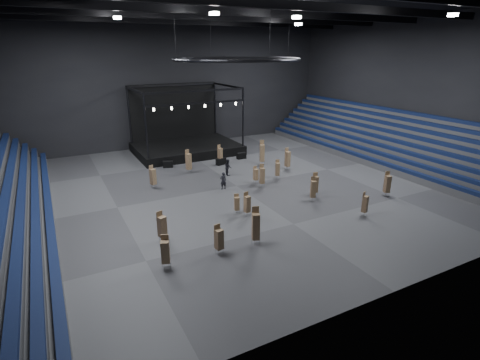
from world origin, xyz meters
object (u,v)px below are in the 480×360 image
chair_stack_8 (237,203)px  man_center (223,181)px  chair_stack_1 (219,239)px  chair_stack_14 (162,226)px  stage (185,142)px  chair_stack_7 (387,184)px  chair_stack_0 (262,153)px  chair_stack_4 (315,184)px  flight_case_right (241,156)px  chair_stack_13 (153,176)px  flight_case_left (168,164)px  chair_stack_9 (189,161)px  chair_stack_17 (256,226)px  chair_stack_5 (247,204)px  chair_stack_6 (313,189)px  chair_stack_2 (220,154)px  crew_member (228,167)px  chair_stack_16 (288,159)px  chair_stack_11 (262,175)px  chair_stack_12 (277,169)px  chair_stack_3 (256,174)px  flight_case_mid (221,161)px  chair_stack_10 (365,204)px  chair_stack_15 (165,251)px

chair_stack_8 → man_center: man_center is taller
chair_stack_1 → chair_stack_14: 4.75m
stage → chair_stack_7: stage is taller
chair_stack_0 → chair_stack_4: (-0.74, -11.56, -0.35)m
flight_case_right → chair_stack_13: size_ratio=0.49×
flight_case_left → chair_stack_9: bearing=-64.3°
chair_stack_8 → chair_stack_17: bearing=-86.7°
chair_stack_5 → chair_stack_6: bearing=-5.8°
man_center → chair_stack_2: bearing=-112.4°
chair_stack_5 → crew_member: size_ratio=1.16×
chair_stack_17 → crew_member: size_ratio=1.59×
crew_member → chair_stack_16: bearing=-95.4°
chair_stack_11 → man_center: 4.17m
chair_stack_9 → chair_stack_12: 10.53m
flight_case_right → chair_stack_3: bearing=-108.7°
chair_stack_3 → chair_stack_14: chair_stack_14 is taller
chair_stack_7 → chair_stack_14: size_ratio=1.03×
flight_case_left → chair_stack_12: chair_stack_12 is taller
flight_case_mid → chair_stack_9: 5.04m
chair_stack_2 → chair_stack_1: bearing=-130.7°
chair_stack_2 → flight_case_left: bearing=147.4°
stage → chair_stack_17: size_ratio=4.62×
chair_stack_6 → stage: bearing=123.5°
chair_stack_7 → chair_stack_17: bearing=-155.7°
stage → chair_stack_8: size_ratio=7.60×
chair_stack_16 → chair_stack_7: bearing=-79.4°
chair_stack_5 → flight_case_mid: bearing=67.0°
stage → flight_case_mid: bearing=-77.5°
stage → chair_stack_2: (1.77, -8.22, -0.13)m
man_center → chair_stack_0: bearing=-145.0°
stage → man_center: bearing=-95.8°
flight_case_mid → chair_stack_10: bearing=-76.9°
chair_stack_0 → chair_stack_17: bearing=-101.8°
flight_case_mid → stage: bearing=102.5°
chair_stack_14 → chair_stack_12: bearing=7.4°
chair_stack_10 → chair_stack_16: chair_stack_16 is taller
chair_stack_12 → chair_stack_1: bearing=-112.0°
chair_stack_0 → chair_stack_13: 14.62m
stage → chair_stack_12: bearing=-72.3°
chair_stack_2 → crew_member: 4.37m
chair_stack_15 → chair_stack_9: bearing=87.2°
chair_stack_5 → chair_stack_15: chair_stack_15 is taller
stage → flight_case_mid: stage is taller
chair_stack_15 → chair_stack_16: 24.19m
chair_stack_5 → chair_stack_13: size_ratio=0.89×
chair_stack_14 → chair_stack_4: bearing=-12.7°
chair_stack_1 → chair_stack_2: size_ratio=0.89×
chair_stack_6 → chair_stack_15: 16.83m
chair_stack_1 → chair_stack_9: size_ratio=0.82×
chair_stack_0 → chair_stack_3: chair_stack_0 is taller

